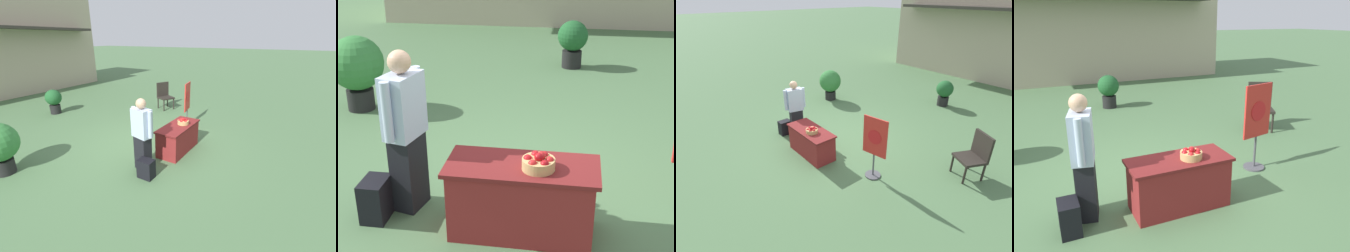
% 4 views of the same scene
% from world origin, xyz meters
% --- Properties ---
extents(ground_plane, '(120.00, 120.00, 0.00)m').
position_xyz_m(ground_plane, '(0.00, 0.00, 0.00)').
color(ground_plane, '#4C7047').
extents(storefront_building, '(11.37, 5.12, 5.20)m').
position_xyz_m(storefront_building, '(0.56, 10.73, 2.60)').
color(storefront_building, '#B7A88E').
rests_on(storefront_building, ground_plane).
extents(display_table, '(1.39, 0.61, 0.71)m').
position_xyz_m(display_table, '(0.09, -0.91, 0.36)').
color(display_table, maroon).
rests_on(display_table, ground_plane).
extents(apple_basket, '(0.29, 0.29, 0.16)m').
position_xyz_m(apple_basket, '(0.24, -0.97, 0.78)').
color(apple_basket, tan).
rests_on(apple_basket, display_table).
extents(person_visitor, '(0.35, 0.60, 1.64)m').
position_xyz_m(person_visitor, '(-1.08, -0.64, 0.84)').
color(person_visitor, black).
rests_on(person_visitor, ground_plane).
extents(backpack, '(0.24, 0.34, 0.42)m').
position_xyz_m(backpack, '(-1.34, -0.91, 0.21)').
color(backpack, black).
rests_on(backpack, ground_plane).
extents(poster_board, '(0.59, 0.36, 1.47)m').
position_xyz_m(poster_board, '(1.77, -0.34, 0.81)').
color(poster_board, '#4C4C51').
rests_on(poster_board, ground_plane).
extents(patio_chair, '(0.74, 0.74, 1.08)m').
position_xyz_m(patio_chair, '(3.20, 1.40, 0.59)').
color(patio_chair, '#28231E').
rests_on(patio_chair, ground_plane).
extents(potted_plant_near_left, '(0.60, 0.60, 0.95)m').
position_xyz_m(potted_plant_near_left, '(0.42, 4.74, 0.55)').
color(potted_plant_near_left, black).
rests_on(potted_plant_near_left, ground_plane).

